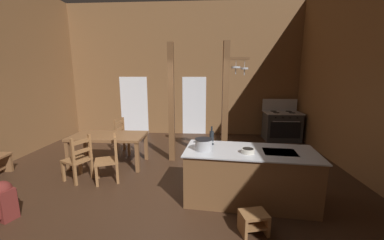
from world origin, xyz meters
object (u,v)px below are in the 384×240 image
(ladderback_chair_at_table_end, at_px, (78,159))
(stockpot_on_counter, at_px, (204,144))
(step_stool, at_px, (254,221))
(stove_range, at_px, (282,126))
(ladderback_chair_by_post, at_px, (109,160))
(dining_table, at_px, (109,138))
(kitchen_island, at_px, (249,176))
(mixing_bowl_on_counter, at_px, (248,151))
(bottle_tall_on_counter, at_px, (212,137))
(backpack, at_px, (3,199))
(ladderback_chair_near_window, at_px, (124,137))

(ladderback_chair_at_table_end, bearing_deg, stockpot_on_counter, -12.77)
(stockpot_on_counter, bearing_deg, step_stool, -49.37)
(stove_range, distance_m, ladderback_chair_by_post, 5.52)
(stove_range, xyz_separation_m, stockpot_on_counter, (-2.50, -3.91, 0.51))
(dining_table, distance_m, ladderback_chair_by_post, 0.93)
(kitchen_island, distance_m, ladderback_chair_at_table_end, 3.36)
(dining_table, xyz_separation_m, ladderback_chair_at_table_end, (-0.27, -0.86, -0.20))
(ladderback_chair_by_post, bearing_deg, stove_range, 36.84)
(ladderback_chair_by_post, relative_size, mixing_bowl_on_counter, 4.48)
(ladderback_chair_at_table_end, bearing_deg, kitchen_island, -9.17)
(dining_table, relative_size, ladderback_chair_at_table_end, 1.80)
(kitchen_island, bearing_deg, dining_table, 155.33)
(stove_range, bearing_deg, ladderback_chair_by_post, -143.16)
(kitchen_island, distance_m, ladderback_chair_by_post, 2.74)
(stove_range, relative_size, bottle_tall_on_counter, 3.92)
(backpack, xyz_separation_m, mixing_bowl_on_counter, (3.68, 0.64, 0.62))
(step_stool, relative_size, dining_table, 0.24)
(backpack, distance_m, bottle_tall_on_counter, 3.36)
(step_stool, height_order, backpack, backpack)
(ladderback_chair_near_window, relative_size, ladderback_chair_at_table_end, 1.00)
(ladderback_chair_near_window, bearing_deg, bottle_tall_on_counter, -40.63)
(ladderback_chair_by_post, height_order, stockpot_on_counter, stockpot_on_counter)
(stockpot_on_counter, bearing_deg, ladderback_chair_near_window, 133.53)
(kitchen_island, distance_m, ladderback_chair_near_window, 3.78)
(stove_range, bearing_deg, dining_table, -152.61)
(dining_table, bearing_deg, ladderback_chair_at_table_end, -107.32)
(dining_table, xyz_separation_m, ladderback_chair_by_post, (0.36, -0.83, -0.20))
(dining_table, relative_size, stockpot_on_counter, 4.76)
(ladderback_chair_at_table_end, height_order, stockpot_on_counter, stockpot_on_counter)
(stockpot_on_counter, distance_m, bottle_tall_on_counter, 0.35)
(step_stool, xyz_separation_m, mixing_bowl_on_counter, (0.01, 0.72, 0.76))
(ladderback_chair_by_post, relative_size, backpack, 1.59)
(step_stool, height_order, ladderback_chair_by_post, ladderback_chair_by_post)
(step_stool, relative_size, stockpot_on_counter, 1.16)
(dining_table, distance_m, ladderback_chair_at_table_end, 0.93)
(ladderback_chair_at_table_end, bearing_deg, stove_range, 33.49)
(backpack, xyz_separation_m, stockpot_on_counter, (2.97, 0.74, 0.68))
(dining_table, bearing_deg, ladderback_chair_by_post, -66.67)
(ladderback_chair_by_post, distance_m, stockpot_on_counter, 2.08)
(kitchen_island, distance_m, step_stool, 0.90)
(stove_range, height_order, bottle_tall_on_counter, stove_range)
(dining_table, xyz_separation_m, backpack, (-0.70, -2.18, -0.34))
(stove_range, distance_m, dining_table, 5.38)
(step_stool, relative_size, ladderback_chair_at_table_end, 0.44)
(stove_range, relative_size, step_stool, 3.17)
(ladderback_chair_at_table_end, bearing_deg, backpack, -108.24)
(kitchen_island, distance_m, stockpot_on_counter, 0.95)
(step_stool, height_order, ladderback_chair_near_window, ladderback_chair_near_window)
(mixing_bowl_on_counter, relative_size, bottle_tall_on_counter, 0.63)
(dining_table, relative_size, mixing_bowl_on_counter, 8.06)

